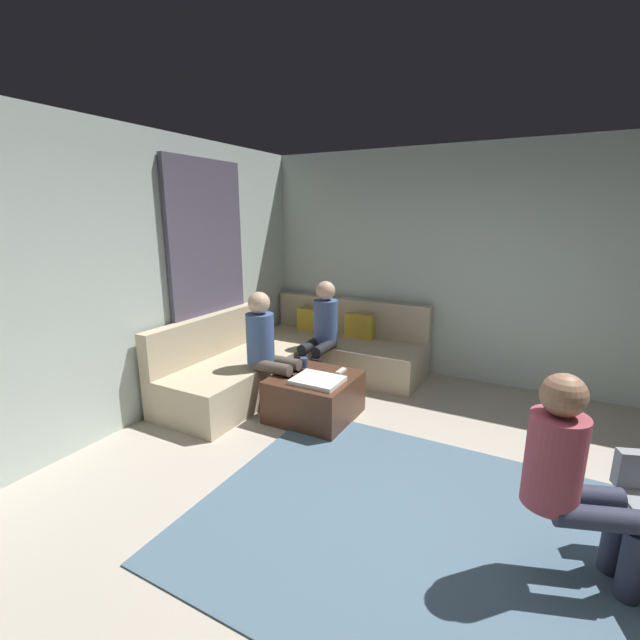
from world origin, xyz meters
The scene contains 13 objects.
ground_plane centered at (0.00, 0.00, -0.05)m, with size 6.00×6.00×0.10m, color #B2A899.
wall_back centered at (0.00, 2.94, 1.35)m, with size 6.00×0.12×2.70m, color silver.
wall_left centered at (-2.94, 0.00, 1.35)m, with size 0.12×6.00×2.70m, color silver.
curtain_panel centered at (-2.84, 1.30, 1.25)m, with size 0.06×1.10×2.50m, color #595166.
area_rug centered at (-0.20, 0.10, 0.01)m, with size 2.60×2.20×0.01m, color slate.
sectional_couch centered at (-2.08, 1.88, 0.28)m, with size 2.10×2.55×0.87m.
ottoman centered at (-1.43, 1.15, 0.21)m, with size 0.76×0.76×0.42m, color #4C2D1E.
folded_blanket centered at (-1.33, 1.03, 0.44)m, with size 0.44×0.36×0.04m, color white.
coffee_mug centered at (-1.65, 1.33, 0.47)m, with size 0.08×0.08×0.10m, color #334C72.
game_remote centered at (-1.25, 1.37, 0.43)m, with size 0.05×0.15×0.02m, color white.
person_on_couch_back centered at (-1.77, 1.93, 0.66)m, with size 0.30×0.60×1.20m.
person_on_couch_side centered at (-1.93, 1.11, 0.66)m, with size 0.60×0.30×1.20m.
person_on_armchair centered at (0.67, 0.08, 0.64)m, with size 0.61×0.42×1.18m.
Camera 1 is at (0.45, -2.25, 1.94)m, focal length 24.10 mm.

